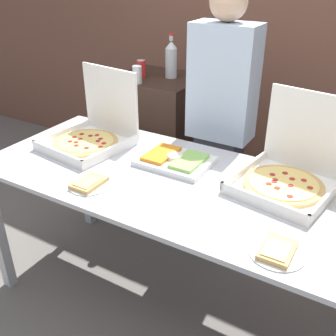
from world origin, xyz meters
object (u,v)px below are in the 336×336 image
pizza_box_near_left (92,132)px  soda_bottle (171,59)px  person_guest_plaid (220,124)px  veggie_tray (175,160)px  paper_plate_front_left (89,183)px  paper_plate_front_center (277,251)px  soda_can_silver (137,75)px  soda_can_colored (141,69)px  pizza_box_near_right (290,172)px

pizza_box_near_left → soda_bottle: (0.05, 0.86, 0.27)m
person_guest_plaid → veggie_tray: bearing=86.7°
paper_plate_front_left → paper_plate_front_center: (0.95, -0.03, -0.00)m
pizza_box_near_left → soda_bottle: soda_bottle is taller
paper_plate_front_center → soda_can_silver: size_ratio=1.75×
paper_plate_front_center → soda_can_colored: bearing=139.9°
soda_can_silver → person_guest_plaid: 0.70m
soda_can_silver → soda_can_colored: size_ratio=1.00×
veggie_tray → person_guest_plaid: bearing=86.7°
soda_bottle → person_guest_plaid: bearing=-28.9°
paper_plate_front_center → soda_bottle: (-1.21, 1.29, 0.34)m
paper_plate_front_center → person_guest_plaid: size_ratio=0.12×
veggie_tray → person_guest_plaid: (0.03, 0.54, 0.03)m
paper_plate_front_left → paper_plate_front_center: same height
paper_plate_front_left → veggie_tray: bearing=59.5°
pizza_box_near_right → veggie_tray: size_ratio=1.34×
soda_bottle → soda_can_colored: size_ratio=2.52×
pizza_box_near_right → pizza_box_near_left: bearing=-165.5°
pizza_box_near_left → soda_can_silver: pizza_box_near_left is taller
paper_plate_front_center → soda_bottle: 1.80m
soda_can_colored → paper_plate_front_center: bearing=-40.1°
pizza_box_near_left → paper_plate_front_center: pizza_box_near_left is taller
veggie_tray → paper_plate_front_center: bearing=-32.6°
soda_can_silver → person_guest_plaid: person_guest_plaid is taller
pizza_box_near_left → person_guest_plaid: bearing=51.4°
veggie_tray → soda_can_silver: bearing=137.6°
soda_bottle → pizza_box_near_left: bearing=-93.0°
pizza_box_near_left → soda_can_colored: pizza_box_near_left is taller
soda_can_colored → pizza_box_near_right: bearing=-26.7°
pizza_box_near_left → person_guest_plaid: person_guest_plaid is taller
paper_plate_front_left → soda_can_colored: size_ratio=1.65×
veggie_tray → person_guest_plaid: 0.54m
pizza_box_near_right → soda_can_silver: (-1.23, 0.50, 0.20)m
paper_plate_front_center → soda_can_silver: bearing=142.4°
pizza_box_near_left → paper_plate_front_center: bearing=-11.3°
pizza_box_near_right → soda_bottle: bearing=154.8°
paper_plate_front_center → soda_can_colored: 1.86m
pizza_box_near_left → person_guest_plaid: (0.59, 0.57, -0.02)m
paper_plate_front_left → veggie_tray: 0.49m
paper_plate_front_center → soda_can_silver: 1.71m
veggie_tray → paper_plate_front_left: bearing=-120.5°
pizza_box_near_left → veggie_tray: (0.55, 0.03, -0.06)m
pizza_box_near_left → person_guest_plaid: 0.81m
soda_bottle → pizza_box_near_right: bearing=-34.4°
soda_bottle → veggie_tray: bearing=-58.7°
pizza_box_near_left → soda_can_silver: 0.64m
paper_plate_front_center → veggie_tray: bearing=147.4°
veggie_tray → person_guest_plaid: person_guest_plaid is taller
paper_plate_front_center → veggie_tray: 0.83m
paper_plate_front_left → soda_can_colored: (-0.46, 1.16, 0.26)m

